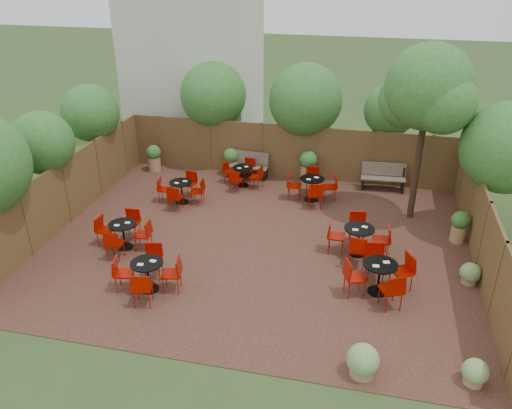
# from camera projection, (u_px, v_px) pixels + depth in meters

# --- Properties ---
(ground) EXTENTS (80.00, 80.00, 0.00)m
(ground) POSITION_uv_depth(u_px,v_px,m) (258.00, 243.00, 14.97)
(ground) COLOR #354F23
(ground) RESTS_ON ground
(courtyard_paving) EXTENTS (12.00, 10.00, 0.02)m
(courtyard_paving) POSITION_uv_depth(u_px,v_px,m) (258.00, 243.00, 14.97)
(courtyard_paving) COLOR #371E16
(courtyard_paving) RESTS_ON ground
(fence_back) EXTENTS (12.00, 0.08, 2.00)m
(fence_back) POSITION_uv_depth(u_px,v_px,m) (288.00, 152.00, 18.88)
(fence_back) COLOR #54391F
(fence_back) RESTS_ON ground
(fence_left) EXTENTS (0.08, 10.00, 2.00)m
(fence_left) POSITION_uv_depth(u_px,v_px,m) (66.00, 193.00, 15.72)
(fence_left) COLOR #54391F
(fence_left) RESTS_ON ground
(fence_right) EXTENTS (0.08, 10.00, 2.00)m
(fence_right) POSITION_uv_depth(u_px,v_px,m) (484.00, 237.00, 13.32)
(fence_right) COLOR #54391F
(fence_right) RESTS_ON ground
(neighbour_building) EXTENTS (5.00, 4.00, 8.00)m
(neighbour_building) POSITION_uv_depth(u_px,v_px,m) (194.00, 49.00, 21.06)
(neighbour_building) COLOR beige
(neighbour_building) RESTS_ON ground
(overhang_foliage) EXTENTS (15.94, 10.80, 2.73)m
(overhang_foliage) POSITION_uv_depth(u_px,v_px,m) (231.00, 123.00, 16.26)
(overhang_foliage) COLOR #2B6721
(overhang_foliage) RESTS_ON ground
(courtyard_tree) EXTENTS (2.68, 2.58, 5.39)m
(courtyard_tree) POSITION_uv_depth(u_px,v_px,m) (428.00, 93.00, 14.66)
(courtyard_tree) COLOR black
(courtyard_tree) RESTS_ON courtyard_paving
(park_bench_left) EXTENTS (1.56, 0.56, 0.95)m
(park_bench_left) POSITION_uv_depth(u_px,v_px,m) (248.00, 164.00, 19.06)
(park_bench_left) COLOR brown
(park_bench_left) RESTS_ON courtyard_paving
(park_bench_right) EXTENTS (1.55, 0.59, 0.94)m
(park_bench_right) POSITION_uv_depth(u_px,v_px,m) (383.00, 176.00, 18.08)
(park_bench_right) COLOR brown
(park_bench_right) RESTS_ON courtyard_paving
(bistro_tables) EXTENTS (8.73, 8.21, 0.96)m
(bistro_tables) POSITION_uv_depth(u_px,v_px,m) (256.00, 224.00, 15.02)
(bistro_tables) COLOR black
(bistro_tables) RESTS_ON courtyard_paving
(planters) EXTENTS (11.23, 3.89, 1.17)m
(planters) POSITION_uv_depth(u_px,v_px,m) (275.00, 171.00, 18.26)
(planters) COLOR #99774C
(planters) RESTS_ON courtyard_paving
(low_shrubs) EXTENTS (3.12, 4.42, 0.71)m
(low_shrubs) POSITION_uv_depth(u_px,v_px,m) (420.00, 338.00, 10.87)
(low_shrubs) COLOR #99774C
(low_shrubs) RESTS_ON courtyard_paving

